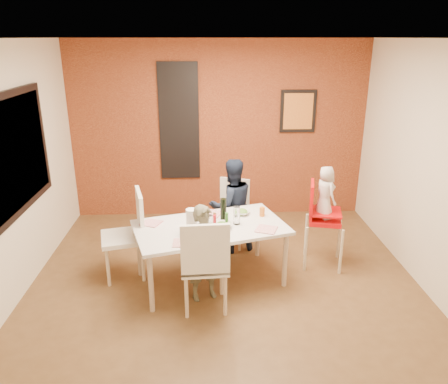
{
  "coord_description": "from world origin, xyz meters",
  "views": [
    {
      "loc": [
        -0.19,
        -4.36,
        2.71
      ],
      "look_at": [
        0.0,
        0.3,
        1.05
      ],
      "focal_mm": 35.0,
      "sensor_mm": 36.0,
      "label": 1
    }
  ],
  "objects_px": {
    "dining_table": "(210,231)",
    "high_chair": "(321,216)",
    "chair_left": "(130,230)",
    "toddler": "(325,193)",
    "child_near": "(204,253)",
    "child_far": "(232,206)",
    "wine_bottle": "(223,210)",
    "chair_far": "(233,208)",
    "chair_near": "(205,261)",
    "paper_towel_roll": "(192,221)"
  },
  "relations": [
    {
      "from": "dining_table",
      "to": "high_chair",
      "type": "relative_size",
      "value": 1.75
    },
    {
      "from": "chair_left",
      "to": "toddler",
      "type": "height_order",
      "value": "toddler"
    },
    {
      "from": "child_near",
      "to": "child_far",
      "type": "bearing_deg",
      "value": 51.74
    },
    {
      "from": "high_chair",
      "to": "wine_bottle",
      "type": "bearing_deg",
      "value": 112.52
    },
    {
      "from": "chair_far",
      "to": "high_chair",
      "type": "bearing_deg",
      "value": -13.86
    },
    {
      "from": "high_chair",
      "to": "child_near",
      "type": "xyz_separation_m",
      "value": [
        -1.42,
        -0.7,
        -0.1
      ]
    },
    {
      "from": "chair_far",
      "to": "child_near",
      "type": "distance_m",
      "value": 1.43
    },
    {
      "from": "dining_table",
      "to": "toddler",
      "type": "relative_size",
      "value": 2.88
    },
    {
      "from": "child_far",
      "to": "toddler",
      "type": "bearing_deg",
      "value": 139.32
    },
    {
      "from": "chair_left",
      "to": "high_chair",
      "type": "bearing_deg",
      "value": 80.4
    },
    {
      "from": "chair_far",
      "to": "toddler",
      "type": "xyz_separation_m",
      "value": [
        1.07,
        -0.69,
        0.46
      ]
    },
    {
      "from": "dining_table",
      "to": "toddler",
      "type": "height_order",
      "value": "toddler"
    },
    {
      "from": "chair_left",
      "to": "chair_near",
      "type": "bearing_deg",
      "value": 34.17
    },
    {
      "from": "chair_near",
      "to": "child_near",
      "type": "height_order",
      "value": "child_near"
    },
    {
      "from": "high_chair",
      "to": "chair_left",
      "type": "bearing_deg",
      "value": 107.05
    },
    {
      "from": "wine_bottle",
      "to": "chair_near",
      "type": "bearing_deg",
      "value": -106.14
    },
    {
      "from": "child_far",
      "to": "toddler",
      "type": "xyz_separation_m",
      "value": [
        1.1,
        -0.45,
        0.33
      ]
    },
    {
      "from": "chair_near",
      "to": "paper_towel_roll",
      "type": "bearing_deg",
      "value": -76.08
    },
    {
      "from": "child_near",
      "to": "toddler",
      "type": "relative_size",
      "value": 1.66
    },
    {
      "from": "child_far",
      "to": "toddler",
      "type": "height_order",
      "value": "toddler"
    },
    {
      "from": "chair_near",
      "to": "child_near",
      "type": "xyz_separation_m",
      "value": [
        -0.01,
        0.25,
        -0.04
      ]
    },
    {
      "from": "high_chair",
      "to": "toddler",
      "type": "bearing_deg",
      "value": -98.31
    },
    {
      "from": "child_far",
      "to": "child_near",
      "type": "bearing_deg",
      "value": 54.51
    },
    {
      "from": "paper_towel_roll",
      "to": "toddler",
      "type": "bearing_deg",
      "value": 17.44
    },
    {
      "from": "child_near",
      "to": "paper_towel_roll",
      "type": "bearing_deg",
      "value": 103.87
    },
    {
      "from": "chair_far",
      "to": "chair_left",
      "type": "relative_size",
      "value": 0.86
    },
    {
      "from": "chair_near",
      "to": "child_near",
      "type": "distance_m",
      "value": 0.26
    },
    {
      "from": "toddler",
      "to": "wine_bottle",
      "type": "distance_m",
      "value": 1.25
    },
    {
      "from": "chair_left",
      "to": "child_near",
      "type": "relative_size",
      "value": 0.97
    },
    {
      "from": "chair_near",
      "to": "toddler",
      "type": "height_order",
      "value": "toddler"
    },
    {
      "from": "dining_table",
      "to": "wine_bottle",
      "type": "height_order",
      "value": "wine_bottle"
    },
    {
      "from": "child_far",
      "to": "wine_bottle",
      "type": "bearing_deg",
      "value": 60.12
    },
    {
      "from": "child_far",
      "to": "toddler",
      "type": "distance_m",
      "value": 1.23
    },
    {
      "from": "high_chair",
      "to": "wine_bottle",
      "type": "height_order",
      "value": "high_chair"
    },
    {
      "from": "chair_left",
      "to": "child_far",
      "type": "bearing_deg",
      "value": 102.69
    },
    {
      "from": "chair_far",
      "to": "chair_left",
      "type": "xyz_separation_m",
      "value": [
        -1.25,
        -0.84,
        0.08
      ]
    },
    {
      "from": "chair_left",
      "to": "toddler",
      "type": "distance_m",
      "value": 2.35
    },
    {
      "from": "high_chair",
      "to": "child_far",
      "type": "xyz_separation_m",
      "value": [
        -1.07,
        0.44,
        -0.01
      ]
    },
    {
      "from": "toddler",
      "to": "chair_left",
      "type": "bearing_deg",
      "value": 73.05
    },
    {
      "from": "chair_left",
      "to": "wine_bottle",
      "type": "height_order",
      "value": "chair_left"
    },
    {
      "from": "dining_table",
      "to": "chair_near",
      "type": "xyz_separation_m",
      "value": [
        -0.06,
        -0.61,
        -0.06
      ]
    },
    {
      "from": "chair_left",
      "to": "wine_bottle",
      "type": "distance_m",
      "value": 1.12
    },
    {
      "from": "chair_near",
      "to": "chair_far",
      "type": "distance_m",
      "value": 1.68
    },
    {
      "from": "wine_bottle",
      "to": "paper_towel_roll",
      "type": "height_order",
      "value": "wine_bottle"
    },
    {
      "from": "chair_left",
      "to": "high_chair",
      "type": "relative_size",
      "value": 0.98
    },
    {
      "from": "dining_table",
      "to": "chair_left",
      "type": "xyz_separation_m",
      "value": [
        -0.93,
        0.18,
        -0.05
      ]
    },
    {
      "from": "high_chair",
      "to": "toddler",
      "type": "distance_m",
      "value": 0.31
    },
    {
      "from": "dining_table",
      "to": "wine_bottle",
      "type": "distance_m",
      "value": 0.29
    },
    {
      "from": "high_chair",
      "to": "child_near",
      "type": "distance_m",
      "value": 1.59
    },
    {
      "from": "chair_near",
      "to": "child_near",
      "type": "bearing_deg",
      "value": -92.2
    }
  ]
}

